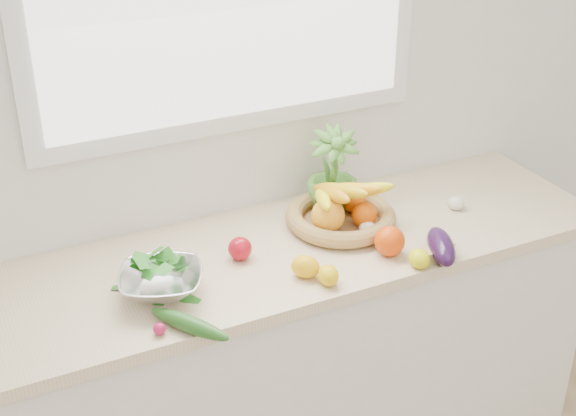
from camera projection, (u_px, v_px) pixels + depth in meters
name	position (u px, v px, depth m)	size (l,w,h in m)	color
back_wall	(229.00, 84.00, 2.52)	(4.50, 0.02, 2.70)	white
counter_cabinet	(272.00, 369.00, 2.72)	(2.20, 0.58, 0.86)	silver
countertop	(271.00, 256.00, 2.51)	(2.24, 0.62, 0.04)	beige
orange_loose	(390.00, 241.00, 2.46)	(0.09, 0.09, 0.09)	#D63F06
lemon_a	(419.00, 259.00, 2.40)	(0.06, 0.07, 0.06)	yellow
lemon_b	(328.00, 275.00, 2.32)	(0.06, 0.07, 0.06)	yellow
lemon_c	(305.00, 267.00, 2.36)	(0.07, 0.09, 0.07)	#EDA90C
apple	(240.00, 249.00, 2.44)	(0.07, 0.07, 0.07)	#AA0D1B
ginger	(435.00, 252.00, 2.46)	(0.12, 0.05, 0.04)	tan
garlic_a	(456.00, 203.00, 2.73)	(0.06, 0.06, 0.05)	silver
garlic_b	(337.00, 238.00, 2.53)	(0.05, 0.05, 0.04)	silver
garlic_c	(368.00, 229.00, 2.57)	(0.06, 0.06, 0.05)	white
eggplant	(441.00, 246.00, 2.45)	(0.08, 0.20, 0.08)	#240D32
cucumber	(189.00, 324.00, 2.13)	(0.05, 0.26, 0.05)	#244E17
radish	(159.00, 329.00, 2.12)	(0.03, 0.03, 0.03)	#BC174B
potted_herb	(332.00, 173.00, 2.68)	(0.17, 0.17, 0.31)	#569B38
fruit_basket	(340.00, 211.00, 2.62)	(0.46, 0.46, 0.19)	tan
colander_with_spinach	(161.00, 277.00, 2.25)	(0.31, 0.31, 0.12)	silver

